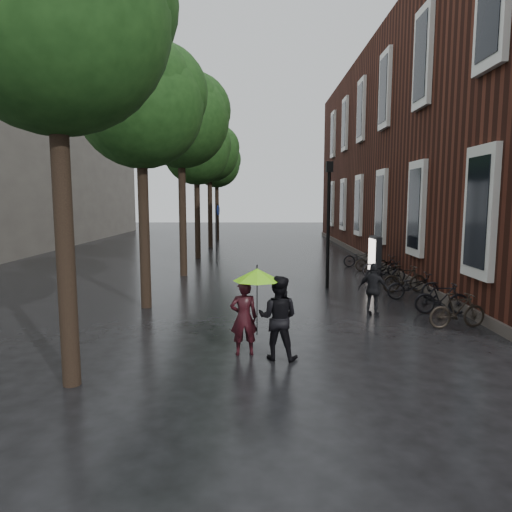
{
  "coord_description": "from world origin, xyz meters",
  "views": [
    {
      "loc": [
        -0.62,
        -6.93,
        3.35
      ],
      "look_at": [
        -0.67,
        6.93,
        1.63
      ],
      "focal_mm": 32.0,
      "sensor_mm": 36.0,
      "label": 1
    }
  ],
  "objects_px": {
    "person_burgundy": "(244,318)",
    "pedestrian_walking": "(374,290)",
    "person_black": "(278,318)",
    "parked_bicycles": "(393,274)",
    "ad_lightbox": "(375,257)",
    "lamp_post": "(329,212)"
  },
  "relations": [
    {
      "from": "ad_lightbox",
      "to": "lamp_post",
      "type": "bearing_deg",
      "value": -135.26
    },
    {
      "from": "person_burgundy",
      "to": "pedestrian_walking",
      "type": "relative_size",
      "value": 1.06
    },
    {
      "from": "lamp_post",
      "to": "ad_lightbox",
      "type": "bearing_deg",
      "value": 45.78
    },
    {
      "from": "person_black",
      "to": "ad_lightbox",
      "type": "relative_size",
      "value": 1.0
    },
    {
      "from": "ad_lightbox",
      "to": "pedestrian_walking",
      "type": "bearing_deg",
      "value": -105.53
    },
    {
      "from": "ad_lightbox",
      "to": "person_burgundy",
      "type": "bearing_deg",
      "value": -119.24
    },
    {
      "from": "ad_lightbox",
      "to": "lamp_post",
      "type": "relative_size",
      "value": 0.37
    },
    {
      "from": "person_burgundy",
      "to": "ad_lightbox",
      "type": "bearing_deg",
      "value": -125.65
    },
    {
      "from": "person_burgundy",
      "to": "lamp_post",
      "type": "distance_m",
      "value": 8.33
    },
    {
      "from": "ad_lightbox",
      "to": "lamp_post",
      "type": "distance_m",
      "value": 3.99
    },
    {
      "from": "parked_bicycles",
      "to": "ad_lightbox",
      "type": "xyz_separation_m",
      "value": [
        -0.19,
        2.15,
        0.43
      ]
    },
    {
      "from": "person_black",
      "to": "ad_lightbox",
      "type": "xyz_separation_m",
      "value": [
        4.63,
        10.25,
        0.0
      ]
    },
    {
      "from": "person_black",
      "to": "parked_bicycles",
      "type": "distance_m",
      "value": 9.43
    },
    {
      "from": "person_black",
      "to": "lamp_post",
      "type": "bearing_deg",
      "value": -92.49
    },
    {
      "from": "parked_bicycles",
      "to": "lamp_post",
      "type": "relative_size",
      "value": 2.45
    },
    {
      "from": "person_burgundy",
      "to": "pedestrian_walking",
      "type": "height_order",
      "value": "person_burgundy"
    },
    {
      "from": "ad_lightbox",
      "to": "parked_bicycles",
      "type": "bearing_deg",
      "value": -86.01
    },
    {
      "from": "person_black",
      "to": "pedestrian_walking",
      "type": "relative_size",
      "value": 1.16
    },
    {
      "from": "person_burgundy",
      "to": "parked_bicycles",
      "type": "height_order",
      "value": "person_burgundy"
    },
    {
      "from": "person_burgundy",
      "to": "parked_bicycles",
      "type": "distance_m",
      "value": 9.61
    },
    {
      "from": "pedestrian_walking",
      "to": "person_burgundy",
      "type": "bearing_deg",
      "value": 73.93
    },
    {
      "from": "person_burgundy",
      "to": "person_black",
      "type": "relative_size",
      "value": 0.92
    }
  ]
}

